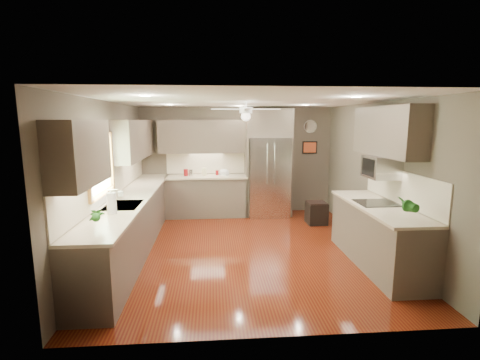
{
  "coord_description": "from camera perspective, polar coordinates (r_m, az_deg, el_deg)",
  "views": [
    {
      "loc": [
        -0.57,
        -5.69,
        2.2
      ],
      "look_at": [
        -0.08,
        0.6,
        1.11
      ],
      "focal_mm": 26.0,
      "sensor_mm": 36.0,
      "label": 1
    }
  ],
  "objects": [
    {
      "name": "soap_bottle",
      "position": [
        5.96,
        -18.95,
        -2.08
      ],
      "size": [
        0.09,
        0.09,
        0.17
      ],
      "primitive_type": "imported",
      "rotation": [
        0.0,
        0.0,
        0.15
      ],
      "color": "white",
      "rests_on": "left_run"
    },
    {
      "name": "wall_left",
      "position": [
        6.01,
        -20.65,
        0.11
      ],
      "size": [
        0.0,
        5.0,
        5.0
      ],
      "primitive_type": "plane",
      "rotation": [
        1.57,
        0.0,
        1.57
      ],
      "color": "brown",
      "rests_on": "ground"
    },
    {
      "name": "recessed_lights",
      "position": [
        6.12,
        0.49,
        12.58
      ],
      "size": [
        2.84,
        3.14,
        0.01
      ],
      "color": "white",
      "rests_on": "ceiling"
    },
    {
      "name": "wall_back",
      "position": [
        8.27,
        -0.51,
        3.23
      ],
      "size": [
        4.5,
        0.0,
        4.5
      ],
      "primitive_type": "plane",
      "rotation": [
        1.57,
        0.0,
        0.0
      ],
      "color": "brown",
      "rests_on": "ground"
    },
    {
      "name": "sink",
      "position": [
        5.52,
        -18.68,
        -4.23
      ],
      "size": [
        0.5,
        0.7,
        0.32
      ],
      "color": "silver",
      "rests_on": "left_run"
    },
    {
      "name": "potted_plant_left",
      "position": [
        4.4,
        -22.72,
        -5.4
      ],
      "size": [
        0.19,
        0.14,
        0.32
      ],
      "primitive_type": "imported",
      "rotation": [
        0.0,
        0.0,
        0.19
      ],
      "color": "#1F5E1B",
      "rests_on": "left_run"
    },
    {
      "name": "ceiling",
      "position": [
        5.73,
        1.26,
        12.83
      ],
      "size": [
        5.0,
        5.0,
        0.0
      ],
      "primitive_type": "plane",
      "rotation": [
        3.14,
        0.0,
        0.0
      ],
      "color": "white",
      "rests_on": "ground"
    },
    {
      "name": "canister_c",
      "position": [
        8.02,
        -5.89,
        1.38
      ],
      "size": [
        0.13,
        0.13,
        0.17
      ],
      "primitive_type": "cylinder",
      "rotation": [
        0.0,
        0.0,
        -0.32
      ],
      "color": "beige",
      "rests_on": "back_run"
    },
    {
      "name": "potted_plant_right",
      "position": [
        4.95,
        25.62,
        -3.71
      ],
      "size": [
        0.23,
        0.2,
        0.37
      ],
      "primitive_type": "imported",
      "rotation": [
        0.0,
        0.0,
        0.2
      ],
      "color": "#1F5E1B",
      "rests_on": "right_run"
    },
    {
      "name": "right_run",
      "position": [
        5.76,
        21.72,
        -8.22
      ],
      "size": [
        0.7,
        2.2,
        1.45
      ],
      "color": "brown",
      "rests_on": "ground"
    },
    {
      "name": "back_run",
      "position": [
        8.08,
        -5.5,
        -2.48
      ],
      "size": [
        1.85,
        0.65,
        1.45
      ],
      "color": "brown",
      "rests_on": "ground"
    },
    {
      "name": "framed_print",
      "position": [
        8.52,
        11.37,
        5.26
      ],
      "size": [
        0.36,
        0.03,
        0.3
      ],
      "color": "black",
      "rests_on": "wall_back"
    },
    {
      "name": "bowl",
      "position": [
        7.99,
        -2.62,
        0.95
      ],
      "size": [
        0.29,
        0.29,
        0.06
      ],
      "primitive_type": "imported",
      "rotation": [
        0.0,
        0.0,
        -0.3
      ],
      "color": "beige",
      "rests_on": "back_run"
    },
    {
      "name": "canister_d",
      "position": [
        8.03,
        -3.79,
        1.21
      ],
      "size": [
        0.08,
        0.08,
        0.11
      ],
      "primitive_type": "cylinder",
      "rotation": [
        0.0,
        0.0,
        -0.21
      ],
      "color": "maroon",
      "rests_on": "back_run"
    },
    {
      "name": "canister_a",
      "position": [
        8.0,
        -8.88,
        1.22
      ],
      "size": [
        0.13,
        0.13,
        0.16
      ],
      "primitive_type": "cylinder",
      "rotation": [
        0.0,
        0.0,
        -0.4
      ],
      "color": "maroon",
      "rests_on": "back_run"
    },
    {
      "name": "canister_b",
      "position": [
        8.0,
        -8.07,
        1.17
      ],
      "size": [
        0.12,
        0.12,
        0.15
      ],
      "primitive_type": "cylinder",
      "rotation": [
        0.0,
        0.0,
        -0.33
      ],
      "color": "silver",
      "rests_on": "back_run"
    },
    {
      "name": "wall_right",
      "position": [
        6.43,
        21.6,
        0.64
      ],
      "size": [
        0.0,
        5.0,
        5.0
      ],
      "primitive_type": "plane",
      "rotation": [
        1.57,
        0.0,
        -1.57
      ],
      "color": "brown",
      "rests_on": "ground"
    },
    {
      "name": "floor",
      "position": [
        6.13,
        1.17,
        -11.2
      ],
      "size": [
        5.0,
        5.0,
        0.0
      ],
      "primitive_type": "plane",
      "color": "#4A1109",
      "rests_on": "ground"
    },
    {
      "name": "left_run",
      "position": [
        6.24,
        -17.23,
        -6.57
      ],
      "size": [
        0.65,
        4.7,
        1.45
      ],
      "color": "brown",
      "rests_on": "ground"
    },
    {
      "name": "ceiling_fan",
      "position": [
        6.02,
        0.96,
        11.09
      ],
      "size": [
        1.18,
        1.18,
        0.32
      ],
      "color": "white",
      "rests_on": "ceiling"
    },
    {
      "name": "window",
      "position": [
        5.49,
        -21.97,
        2.32
      ],
      "size": [
        0.05,
        1.12,
        0.92
      ],
      "color": "#BFF2B2",
      "rests_on": "wall_left"
    },
    {
      "name": "refrigerator",
      "position": [
        8.02,
        4.66,
        2.54
      ],
      "size": [
        1.06,
        0.75,
        2.45
      ],
      "color": "silver",
      "rests_on": "ground"
    },
    {
      "name": "wall_front",
      "position": [
        3.38,
        5.45,
        -6.5
      ],
      "size": [
        4.5,
        0.0,
        4.5
      ],
      "primitive_type": "plane",
      "rotation": [
        -1.57,
        0.0,
        0.0
      ],
      "color": "brown",
      "rests_on": "ground"
    },
    {
      "name": "stool",
      "position": [
        7.65,
        12.43,
        -5.27
      ],
      "size": [
        0.41,
        0.41,
        0.48
      ],
      "color": "black",
      "rests_on": "ground"
    },
    {
      "name": "uppers",
      "position": [
        6.41,
        -6.06,
        6.84
      ],
      "size": [
        4.5,
        4.7,
        0.95
      ],
      "color": "brown",
      "rests_on": "wall_left"
    },
    {
      "name": "microwave",
      "position": [
        5.81,
        22.12,
        1.99
      ],
      "size": [
        0.43,
        0.55,
        0.34
      ],
      "color": "silver",
      "rests_on": "wall_right"
    },
    {
      "name": "wall_clock",
      "position": [
        8.5,
        11.47,
        8.62
      ],
      "size": [
        0.3,
        0.03,
        0.3
      ],
      "color": "white",
      "rests_on": "wall_back"
    },
    {
      "name": "paper_towel",
      "position": [
        5.04,
        -20.31,
        -3.61
      ],
      "size": [
        0.13,
        0.13,
        0.32
      ],
      "color": "white",
      "rests_on": "left_run"
    }
  ]
}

